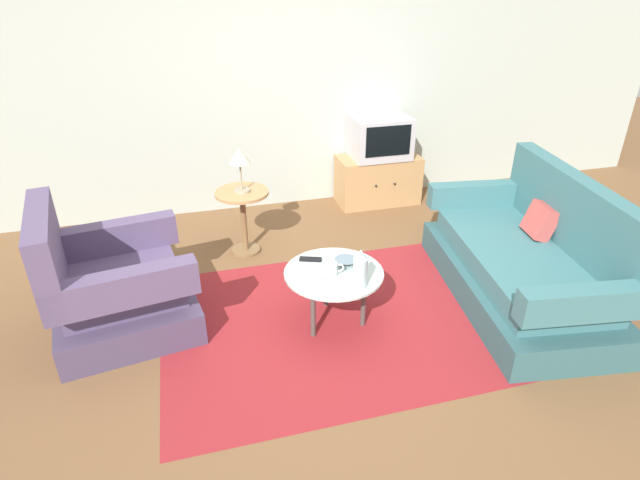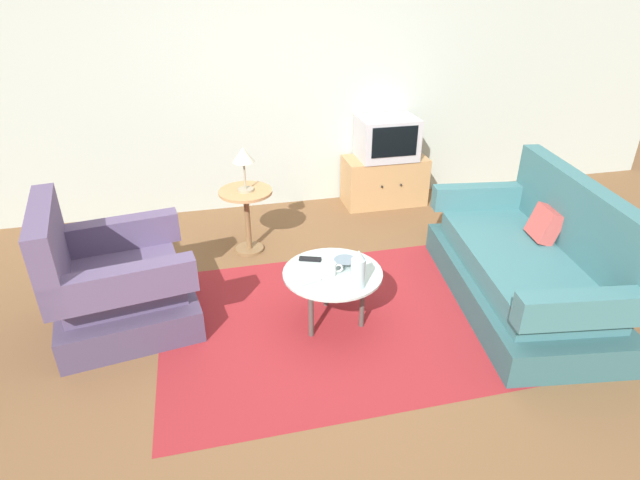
{
  "view_description": "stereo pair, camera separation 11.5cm",
  "coord_description": "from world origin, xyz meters",
  "views": [
    {
      "loc": [
        -0.91,
        -2.86,
        2.28
      ],
      "look_at": [
        -0.05,
        0.29,
        0.55
      ],
      "focal_mm": 28.77,
      "sensor_mm": 36.0,
      "label": 1
    },
    {
      "loc": [
        -0.8,
        -2.89,
        2.28
      ],
      "look_at": [
        -0.05,
        0.29,
        0.55
      ],
      "focal_mm": 28.77,
      "sensor_mm": 36.0,
      "label": 2
    }
  ],
  "objects": [
    {
      "name": "ground_plane",
      "position": [
        0.0,
        0.0,
        0.0
      ],
      "size": [
        16.0,
        16.0,
        0.0
      ],
      "primitive_type": "plane",
      "color": "brown"
    },
    {
      "name": "back_wall",
      "position": [
        0.0,
        2.3,
        1.35
      ],
      "size": [
        9.0,
        0.12,
        2.7
      ],
      "primitive_type": "cube",
      "color": "#B2BCB2",
      "rests_on": "ground"
    },
    {
      "name": "area_rug",
      "position": [
        -0.02,
        0.04,
        0.0
      ],
      "size": [
        2.44,
        1.86,
        0.0
      ],
      "primitive_type": "cube",
      "color": "maroon",
      "rests_on": "ground"
    },
    {
      "name": "armchair",
      "position": [
        -1.51,
        0.37,
        0.32
      ],
      "size": [
        1.05,
        1.03,
        0.97
      ],
      "rotation": [
        0.0,
        0.0,
        -1.41
      ],
      "color": "#4B3E5C",
      "rests_on": "ground"
    },
    {
      "name": "couch",
      "position": [
        1.49,
        -0.04,
        0.3
      ],
      "size": [
        1.14,
        1.92,
        0.96
      ],
      "rotation": [
        0.0,
        0.0,
        1.43
      ],
      "color": "#325C60",
      "rests_on": "ground"
    },
    {
      "name": "coffee_table",
      "position": [
        -0.02,
        0.04,
        0.38
      ],
      "size": [
        0.69,
        0.69,
        0.43
      ],
      "color": "#B2C6C1",
      "rests_on": "ground"
    },
    {
      "name": "side_table",
      "position": [
        -0.48,
        1.25,
        0.42
      ],
      "size": [
        0.46,
        0.46,
        0.59
      ],
      "color": "tan",
      "rests_on": "ground"
    },
    {
      "name": "tv_stand",
      "position": [
        1.07,
        2.0,
        0.26
      ],
      "size": [
        0.87,
        0.44,
        0.51
      ],
      "color": "tan",
      "rests_on": "ground"
    },
    {
      "name": "television",
      "position": [
        1.07,
        2.0,
        0.73
      ],
      "size": [
        0.59,
        0.46,
        0.42
      ],
      "color": "#B7B7BC",
      "rests_on": "tv_stand"
    },
    {
      "name": "table_lamp",
      "position": [
        -0.48,
        1.25,
        0.88
      ],
      "size": [
        0.18,
        0.18,
        0.39
      ],
      "color": "#9E937A",
      "rests_on": "side_table"
    },
    {
      "name": "vase",
      "position": [
        0.09,
        -0.18,
        0.56
      ],
      "size": [
        0.1,
        0.1,
        0.27
      ],
      "color": "silver",
      "rests_on": "coffee_table"
    },
    {
      "name": "mug",
      "position": [
        -0.04,
        0.0,
        0.47
      ],
      "size": [
        0.13,
        0.08,
        0.09
      ],
      "color": "white",
      "rests_on": "coffee_table"
    },
    {
      "name": "bowl",
      "position": [
        0.09,
        0.1,
        0.45
      ],
      "size": [
        0.16,
        0.16,
        0.05
      ],
      "color": "slate",
      "rests_on": "coffee_table"
    },
    {
      "name": "tv_remote_dark",
      "position": [
        -0.14,
        0.23,
        0.44
      ],
      "size": [
        0.16,
        0.09,
        0.02
      ],
      "rotation": [
        0.0,
        0.0,
        2.79
      ],
      "color": "black",
      "rests_on": "coffee_table"
    },
    {
      "name": "tv_remote_silver",
      "position": [
        -0.2,
        -0.06,
        0.44
      ],
      "size": [
        0.16,
        0.09,
        0.02
      ],
      "rotation": [
        0.0,
        0.0,
        0.28
      ],
      "color": "#B2B2B7",
      "rests_on": "coffee_table"
    }
  ]
}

